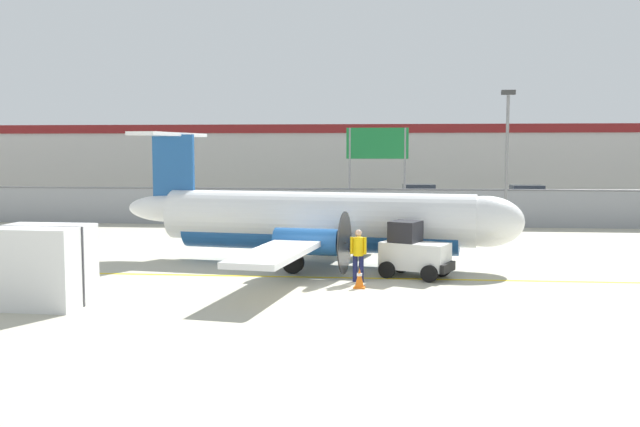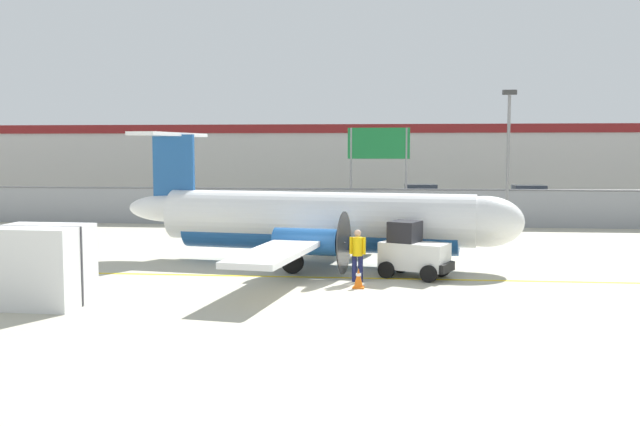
{
  "view_description": "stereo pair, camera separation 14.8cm",
  "coord_description": "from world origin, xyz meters",
  "px_view_note": "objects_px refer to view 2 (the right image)",
  "views": [
    {
      "loc": [
        2.63,
        -21.47,
        4.32
      ],
      "look_at": [
        0.01,
        5.81,
        1.8
      ],
      "focal_mm": 40.0,
      "sensor_mm": 36.0,
      "label": 1
    },
    {
      "loc": [
        2.78,
        -21.45,
        4.32
      ],
      "look_at": [
        0.01,
        5.81,
        1.8
      ],
      "focal_mm": 40.0,
      "sensor_mm": 36.0,
      "label": 2
    }
  ],
  "objects_px": {
    "baggage_tug": "(413,252)",
    "apron_light_pole": "(508,148)",
    "ground_crew_worker": "(358,253)",
    "traffic_cone_near_right": "(358,278)",
    "traffic_cone_near_left": "(388,259)",
    "parked_car_3": "(530,196)",
    "parked_car_2": "(422,195)",
    "highway_sign": "(379,151)",
    "commuter_airplane": "(324,221)",
    "parked_car_0": "(179,194)",
    "cargo_container": "(41,266)",
    "parked_car_1": "(298,202)"
  },
  "relations": [
    {
      "from": "baggage_tug",
      "to": "apron_light_pole",
      "type": "relative_size",
      "value": 0.35
    },
    {
      "from": "ground_crew_worker",
      "to": "traffic_cone_near_right",
      "type": "bearing_deg",
      "value": -168.86
    },
    {
      "from": "baggage_tug",
      "to": "traffic_cone_near_left",
      "type": "bearing_deg",
      "value": 138.57
    },
    {
      "from": "parked_car_3",
      "to": "traffic_cone_near_left",
      "type": "bearing_deg",
      "value": -113.33
    },
    {
      "from": "parked_car_2",
      "to": "highway_sign",
      "type": "height_order",
      "value": "highway_sign"
    },
    {
      "from": "traffic_cone_near_left",
      "to": "apron_light_pole",
      "type": "distance_m",
      "value": 13.83
    },
    {
      "from": "commuter_airplane",
      "to": "traffic_cone_near_left",
      "type": "height_order",
      "value": "commuter_airplane"
    },
    {
      "from": "traffic_cone_near_right",
      "to": "parked_car_3",
      "type": "height_order",
      "value": "parked_car_3"
    },
    {
      "from": "baggage_tug",
      "to": "apron_light_pole",
      "type": "distance_m",
      "value": 14.98
    },
    {
      "from": "parked_car_0",
      "to": "ground_crew_worker",
      "type": "bearing_deg",
      "value": -67.22
    },
    {
      "from": "traffic_cone_near_left",
      "to": "traffic_cone_near_right",
      "type": "distance_m",
      "value": 3.95
    },
    {
      "from": "ground_crew_worker",
      "to": "highway_sign",
      "type": "xyz_separation_m",
      "value": [
        0.3,
        18.8,
        3.19
      ]
    },
    {
      "from": "ground_crew_worker",
      "to": "parked_car_0",
      "type": "height_order",
      "value": "same"
    },
    {
      "from": "traffic_cone_near_left",
      "to": "baggage_tug",
      "type": "bearing_deg",
      "value": -65.73
    },
    {
      "from": "baggage_tug",
      "to": "parked_car_3",
      "type": "xyz_separation_m",
      "value": [
        9.09,
        27.96,
        0.04
      ]
    },
    {
      "from": "baggage_tug",
      "to": "parked_car_3",
      "type": "distance_m",
      "value": 29.4
    },
    {
      "from": "cargo_container",
      "to": "parked_car_0",
      "type": "relative_size",
      "value": 0.58
    },
    {
      "from": "traffic_cone_near_left",
      "to": "highway_sign",
      "type": "bearing_deg",
      "value": 92.47
    },
    {
      "from": "traffic_cone_near_right",
      "to": "parked_car_1",
      "type": "bearing_deg",
      "value": 102.17
    },
    {
      "from": "parked_car_0",
      "to": "parked_car_2",
      "type": "distance_m",
      "value": 18.21
    },
    {
      "from": "highway_sign",
      "to": "cargo_container",
      "type": "bearing_deg",
      "value": -110.83
    },
    {
      "from": "traffic_cone_near_right",
      "to": "parked_car_2",
      "type": "relative_size",
      "value": 0.15
    },
    {
      "from": "parked_car_2",
      "to": "highway_sign",
      "type": "relative_size",
      "value": 0.79
    },
    {
      "from": "parked_car_2",
      "to": "parked_car_3",
      "type": "distance_m",
      "value": 7.63
    },
    {
      "from": "commuter_airplane",
      "to": "parked_car_1",
      "type": "distance_m",
      "value": 18.78
    },
    {
      "from": "commuter_airplane",
      "to": "parked_car_0",
      "type": "bearing_deg",
      "value": 126.14
    },
    {
      "from": "parked_car_3",
      "to": "apron_light_pole",
      "type": "relative_size",
      "value": 0.59
    },
    {
      "from": "cargo_container",
      "to": "parked_car_0",
      "type": "bearing_deg",
      "value": 103.13
    },
    {
      "from": "ground_crew_worker",
      "to": "apron_light_pole",
      "type": "relative_size",
      "value": 0.23
    },
    {
      "from": "apron_light_pole",
      "to": "highway_sign",
      "type": "relative_size",
      "value": 1.32
    },
    {
      "from": "commuter_airplane",
      "to": "parked_car_1",
      "type": "bearing_deg",
      "value": 109.38
    },
    {
      "from": "baggage_tug",
      "to": "parked_car_3",
      "type": "relative_size",
      "value": 0.6
    },
    {
      "from": "parked_car_2",
      "to": "apron_light_pole",
      "type": "relative_size",
      "value": 0.6
    },
    {
      "from": "parked_car_0",
      "to": "parked_car_3",
      "type": "bearing_deg",
      "value": -5.39
    },
    {
      "from": "ground_crew_worker",
      "to": "apron_light_pole",
      "type": "height_order",
      "value": "apron_light_pole"
    },
    {
      "from": "baggage_tug",
      "to": "traffic_cone_near_left",
      "type": "distance_m",
      "value": 2.07
    },
    {
      "from": "ground_crew_worker",
      "to": "parked_car_3",
      "type": "height_order",
      "value": "same"
    },
    {
      "from": "ground_crew_worker",
      "to": "traffic_cone_near_right",
      "type": "distance_m",
      "value": 1.23
    },
    {
      "from": "parked_car_2",
      "to": "highway_sign",
      "type": "distance_m",
      "value": 11.4
    },
    {
      "from": "parked_car_3",
      "to": "parked_car_1",
      "type": "bearing_deg",
      "value": -158.37
    },
    {
      "from": "cargo_container",
      "to": "traffic_cone_near_left",
      "type": "relative_size",
      "value": 3.88
    },
    {
      "from": "traffic_cone_near_left",
      "to": "commuter_airplane",
      "type": "bearing_deg",
      "value": 165.54
    },
    {
      "from": "ground_crew_worker",
      "to": "parked_car_3",
      "type": "distance_m",
      "value": 30.92
    },
    {
      "from": "baggage_tug",
      "to": "parked_car_1",
      "type": "xyz_separation_m",
      "value": [
        -6.67,
        20.88,
        0.04
      ]
    },
    {
      "from": "traffic_cone_near_left",
      "to": "highway_sign",
      "type": "xyz_separation_m",
      "value": [
        -0.69,
        16.0,
        3.83
      ]
    },
    {
      "from": "parked_car_1",
      "to": "parked_car_0",
      "type": "bearing_deg",
      "value": -41.68
    },
    {
      "from": "traffic_cone_near_right",
      "to": "apron_light_pole",
      "type": "distance_m",
      "value": 17.57
    },
    {
      "from": "parked_car_2",
      "to": "baggage_tug",
      "type": "bearing_deg",
      "value": -99.22
    },
    {
      "from": "cargo_container",
      "to": "traffic_cone_near_left",
      "type": "xyz_separation_m",
      "value": [
        9.49,
        7.13,
        -0.79
      ]
    },
    {
      "from": "cargo_container",
      "to": "parked_car_3",
      "type": "xyz_separation_m",
      "value": [
        19.4,
        33.27,
        -0.21
      ]
    }
  ]
}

